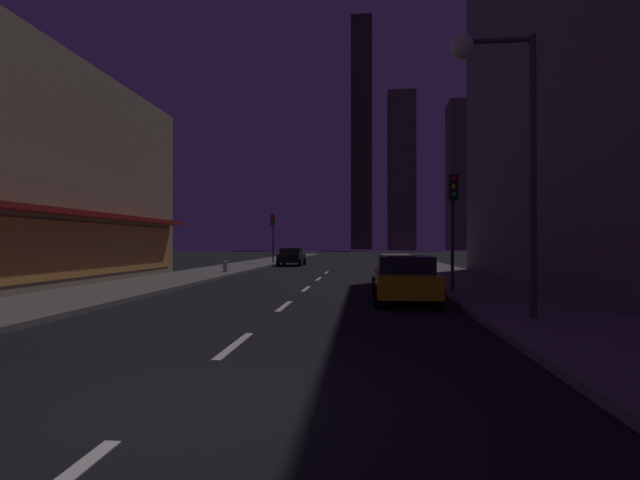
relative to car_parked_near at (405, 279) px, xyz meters
name	(u,v)px	position (x,y,z in m)	size (l,w,h in m)	color
ground_plane	(335,267)	(-3.60, 22.27, -0.79)	(78.00, 136.00, 0.10)	black
sidewalk_right	(424,266)	(3.40, 22.27, -0.67)	(4.00, 76.00, 0.15)	#605E59
sidewalk_left	(249,265)	(-10.60, 22.27, -0.67)	(4.00, 76.00, 0.15)	#605E59
lane_marking_center	(297,296)	(-3.60, 1.27, -0.73)	(0.16, 28.20, 0.01)	silver
skyscraper_distant_tall	(362,134)	(-1.98, 123.18, 33.35)	(6.13, 7.43, 68.18)	#333126
skyscraper_distant_mid	(401,171)	(8.57, 108.81, 20.05)	(7.18, 5.49, 41.59)	#4E4A3A
skyscraper_distant_short	(461,176)	(24.46, 111.21, 18.88)	(7.09, 7.98, 39.24)	#514D3D
car_parked_near	(405,279)	(0.00, 0.00, 0.00)	(1.98, 4.24, 1.45)	gold
car_parked_far	(292,257)	(-7.20, 23.08, 0.00)	(1.98, 4.24, 1.45)	black
fire_hydrant_far_left	(225,267)	(-9.50, 12.23, -0.29)	(0.42, 0.30, 0.65)	#B2B2B2
traffic_light_near_right	(453,206)	(1.90, 2.19, 2.45)	(0.32, 0.48, 4.20)	#2D2D2D
traffic_light_far_left	(273,228)	(-9.10, 24.70, 2.45)	(0.32, 0.48, 4.20)	#2D2D2D
street_lamp_right	(496,105)	(1.78, -3.70, 4.33)	(1.96, 0.56, 6.58)	#38383D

